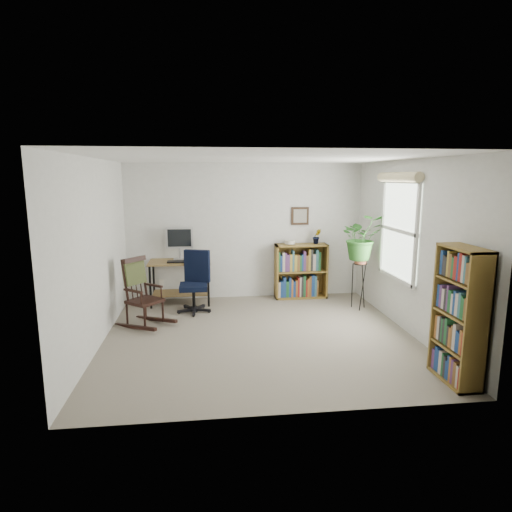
{
  "coord_description": "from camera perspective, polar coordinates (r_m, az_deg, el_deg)",
  "views": [
    {
      "loc": [
        -0.7,
        -5.56,
        2.16
      ],
      "look_at": [
        0.0,
        0.4,
        1.05
      ],
      "focal_mm": 30.0,
      "sensor_mm": 36.0,
      "label": 1
    }
  ],
  "objects": [
    {
      "name": "wall_left",
      "position": [
        5.82,
        -20.52,
        0.3
      ],
      "size": [
        0.0,
        4.0,
        2.4
      ],
      "primitive_type": "cube",
      "color": "silver",
      "rests_on": "ground"
    },
    {
      "name": "desk",
      "position": [
        7.49,
        -10.05,
        -3.46
      ],
      "size": [
        1.04,
        0.57,
        0.75
      ],
      "primitive_type": null,
      "color": "olive",
      "rests_on": "floor"
    },
    {
      "name": "tall_bookshelf",
      "position": [
        5.0,
        25.47,
        -7.18
      ],
      "size": [
        0.27,
        0.64,
        1.46
      ],
      "primitive_type": null,
      "color": "olive",
      "rests_on": "floor"
    },
    {
      "name": "framed_picture",
      "position": [
        7.75,
        5.9,
        5.33
      ],
      "size": [
        0.32,
        0.04,
        0.32
      ],
      "primitive_type": null,
      "color": "black",
      "rests_on": "wall_back"
    },
    {
      "name": "floor",
      "position": [
        6.01,
        0.45,
        -10.6
      ],
      "size": [
        4.2,
        4.0,
        0.0
      ],
      "primitive_type": "cube",
      "color": "gray",
      "rests_on": "ground"
    },
    {
      "name": "wall_back",
      "position": [
        7.66,
        -1.4,
        3.28
      ],
      "size": [
        4.2,
        0.0,
        2.4
      ],
      "primitive_type": "cube",
      "color": "silver",
      "rests_on": "ground"
    },
    {
      "name": "potted_plant_small",
      "position": [
        7.73,
        8.09,
        2.02
      ],
      "size": [
        0.13,
        0.24,
        0.11
      ],
      "primitive_type": "imported",
      "color": "#296322",
      "rests_on": "low_bookshelf"
    },
    {
      "name": "window",
      "position": [
        6.52,
        18.42,
        3.25
      ],
      "size": [
        0.12,
        1.2,
        1.5
      ],
      "primitive_type": null,
      "color": "silver",
      "rests_on": "wall_right"
    },
    {
      "name": "plant_stand",
      "position": [
        7.28,
        13.63,
        -3.44
      ],
      "size": [
        0.27,
        0.27,
        0.89
      ],
      "primitive_type": null,
      "rotation": [
        0.0,
        0.0,
        0.12
      ],
      "color": "black",
      "rests_on": "floor"
    },
    {
      "name": "ceiling",
      "position": [
        5.61,
        0.49,
        12.92
      ],
      "size": [
        4.2,
        4.0,
        0.0
      ],
      "primitive_type": "cube",
      "color": "white",
      "rests_on": "ground"
    },
    {
      "name": "monitor",
      "position": [
        7.5,
        -10.15,
        1.65
      ],
      "size": [
        0.46,
        0.16,
        0.56
      ],
      "primitive_type": null,
      "color": "#B3B4B8",
      "rests_on": "desk"
    },
    {
      "name": "rocking_chair",
      "position": [
        6.47,
        -14.65,
        -4.63
      ],
      "size": [
        1.02,
        0.98,
        1.03
      ],
      "primitive_type": null,
      "rotation": [
        0.0,
        0.0,
        0.87
      ],
      "color": "black",
      "rests_on": "floor"
    },
    {
      "name": "office_chair",
      "position": [
        6.95,
        -8.35,
        -3.42
      ],
      "size": [
        0.69,
        0.69,
        1.01
      ],
      "primitive_type": null,
      "rotation": [
        0.0,
        0.0,
        -0.31
      ],
      "color": "black",
      "rests_on": "floor"
    },
    {
      "name": "keyboard",
      "position": [
        7.29,
        -10.19,
        -0.74
      ],
      "size": [
        0.4,
        0.15,
        0.02
      ],
      "primitive_type": "cube",
      "color": "black",
      "rests_on": "desk"
    },
    {
      "name": "spider_plant",
      "position": [
        7.1,
        14.02,
        5.32
      ],
      "size": [
        1.69,
        1.88,
        1.46
      ],
      "primitive_type": "imported",
      "color": "#296322",
      "rests_on": "plant_stand"
    },
    {
      "name": "wall_right",
      "position": [
        6.3,
        19.78,
        1.09
      ],
      "size": [
        0.0,
        4.0,
        2.4
      ],
      "primitive_type": "cube",
      "color": "silver",
      "rests_on": "ground"
    },
    {
      "name": "wall_front",
      "position": [
        3.76,
        4.28,
        -4.39
      ],
      "size": [
        4.2,
        0.0,
        2.4
      ],
      "primitive_type": "cube",
      "color": "silver",
      "rests_on": "ground"
    },
    {
      "name": "low_bookshelf",
      "position": [
        7.75,
        6.01,
        -2.01
      ],
      "size": [
        0.93,
        0.31,
        0.98
      ],
      "primitive_type": null,
      "color": "olive",
      "rests_on": "floor"
    }
  ]
}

